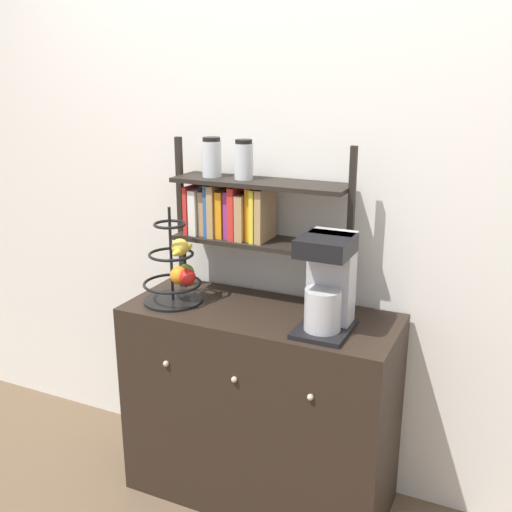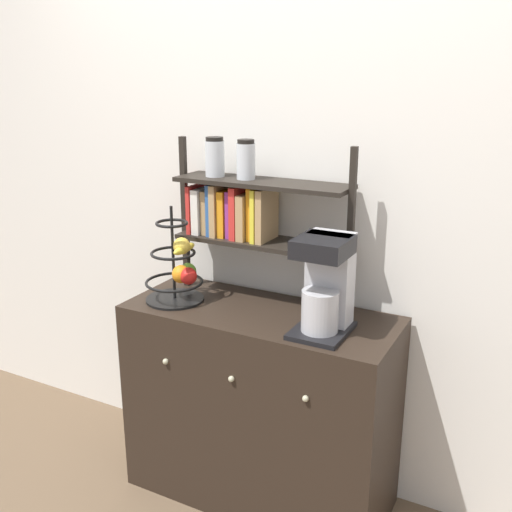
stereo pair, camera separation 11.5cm
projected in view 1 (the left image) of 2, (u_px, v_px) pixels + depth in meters
The scene contains 5 objects.
wall_back at pixel (287, 191), 2.50m from camera, with size 7.00×0.05×2.60m, color silver.
sideboard at pixel (260, 406), 2.52m from camera, with size 1.11×0.47×0.86m.
coffee_maker at pixel (328, 283), 2.18m from camera, with size 0.19×0.25×0.37m.
fruit_stand at pixel (177, 271), 2.46m from camera, with size 0.24×0.24×0.40m.
shelf_hutch at pixel (240, 207), 2.45m from camera, with size 0.78×0.20×0.67m.
Camera 1 is at (0.92, -1.80, 1.77)m, focal length 42.00 mm.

